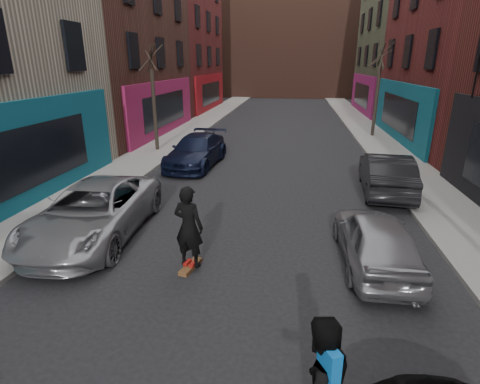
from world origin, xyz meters
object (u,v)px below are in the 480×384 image
(tree_right_far, at_px, (378,81))
(parked_right_end, at_px, (386,173))
(parked_right_far, at_px, (375,239))
(skateboarder, at_px, (189,227))
(parked_left_far, at_px, (94,211))
(skateboard, at_px, (191,266))
(tree_left_far, at_px, (153,88))
(parked_left_end, at_px, (196,151))

(tree_right_far, height_order, parked_right_end, tree_right_far)
(parked_right_far, xyz_separation_m, skateboarder, (-4.31, -0.85, 0.41))
(tree_right_far, distance_m, skateboarder, 19.29)
(parked_left_far, relative_size, skateboard, 6.65)
(skateboard, bearing_deg, tree_left_far, 126.76)
(skateboard, bearing_deg, parked_left_end, 116.81)
(skateboarder, bearing_deg, parked_right_end, -118.56)
(tree_right_far, height_order, parked_left_far, tree_right_far)
(tree_right_far, distance_m, parked_right_end, 11.75)
(parked_left_far, relative_size, skateboarder, 2.72)
(tree_left_far, height_order, parked_left_end, tree_left_far)
(parked_left_end, xyz_separation_m, skateboarder, (2.22, -9.16, 0.37))
(parked_right_far, height_order, parked_right_end, parked_right_end)
(parked_right_far, xyz_separation_m, skateboard, (-4.31, -0.85, -0.62))
(parked_left_far, distance_m, parked_right_far, 7.41)
(parked_left_far, height_order, skateboard, parked_left_far)
(tree_right_far, relative_size, skateboard, 8.50)
(parked_right_end, height_order, skateboard, parked_right_end)
(parked_right_end, bearing_deg, tree_left_far, -21.78)
(tree_left_far, distance_m, parked_right_far, 14.60)
(parked_right_far, relative_size, parked_right_end, 0.87)
(tree_right_far, bearing_deg, parked_right_far, -100.10)
(tree_left_far, bearing_deg, parked_right_far, -49.07)
(parked_right_end, height_order, skateboarder, skateboarder)
(parked_left_end, height_order, parked_right_end, parked_right_end)
(tree_left_far, xyz_separation_m, parked_left_end, (2.88, -2.53, -2.67))
(parked_right_far, distance_m, skateboarder, 4.41)
(parked_left_end, bearing_deg, parked_right_end, -15.37)
(skateboarder, bearing_deg, tree_right_far, -99.24)
(parked_left_far, distance_m, parked_left_end, 7.86)
(tree_left_far, xyz_separation_m, skateboard, (5.09, -11.69, -3.33))
(parked_left_far, distance_m, parked_right_end, 10.14)
(parked_right_far, xyz_separation_m, parked_right_end, (1.40, 5.54, 0.07))
(tree_left_far, bearing_deg, skateboarder, -66.45)
(parked_left_end, relative_size, skateboard, 6.12)
(parked_left_end, distance_m, skateboard, 9.44)
(parked_left_far, relative_size, parked_right_far, 1.35)
(tree_right_far, distance_m, parked_right_far, 17.34)
(tree_right_far, distance_m, skateboard, 19.45)
(parked_left_far, bearing_deg, tree_left_far, 98.14)
(tree_left_far, bearing_deg, parked_left_end, -41.31)
(parked_left_end, bearing_deg, parked_left_far, -92.46)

